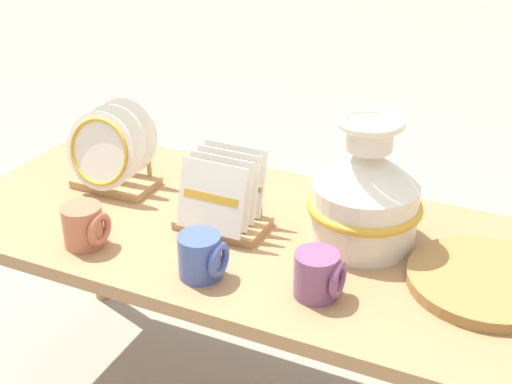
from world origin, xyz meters
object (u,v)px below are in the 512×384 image
(ceramic_vase, at_px, (365,192))
(dish_rack_round_plates, at_px, (112,158))
(mug_cobalt_glaze, at_px, (202,256))
(mug_plum_glaze, at_px, (319,275))
(dish_rack_square_plates, at_px, (223,203))
(wicker_charger_stack, at_px, (485,280))
(mug_terracotta_glaze, at_px, (85,226))

(ceramic_vase, distance_m, dish_rack_round_plates, 0.70)
(mug_cobalt_glaze, xyz_separation_m, mug_plum_glaze, (0.26, 0.04, 0.00))
(ceramic_vase, relative_size, dish_rack_square_plates, 1.45)
(wicker_charger_stack, bearing_deg, mug_cobalt_glaze, -158.56)
(mug_terracotta_glaze, bearing_deg, mug_plum_glaze, 4.04)
(wicker_charger_stack, distance_m, mug_terracotta_glaze, 0.91)
(wicker_charger_stack, height_order, mug_cobalt_glaze, mug_cobalt_glaze)
(ceramic_vase, height_order, mug_cobalt_glaze, ceramic_vase)
(mug_terracotta_glaze, bearing_deg, dish_rack_round_plates, 112.22)
(wicker_charger_stack, relative_size, mug_terracotta_glaze, 3.22)
(dish_rack_square_plates, height_order, mug_plum_glaze, dish_rack_square_plates)
(mug_cobalt_glaze, bearing_deg, ceramic_vase, 46.78)
(ceramic_vase, xyz_separation_m, dish_rack_round_plates, (-0.70, -0.02, -0.04))
(dish_rack_square_plates, distance_m, mug_terracotta_glaze, 0.33)
(mug_cobalt_glaze, bearing_deg, dish_rack_round_plates, 147.15)
(dish_rack_square_plates, distance_m, mug_plum_glaze, 0.36)
(dish_rack_round_plates, xyz_separation_m, wicker_charger_stack, (1.00, -0.05, -0.07))
(dish_rack_square_plates, relative_size, mug_plum_glaze, 2.10)
(mug_terracotta_glaze, xyz_separation_m, mug_plum_glaze, (0.57, 0.04, 0.00))
(wicker_charger_stack, bearing_deg, dish_rack_square_plates, -178.55)
(ceramic_vase, distance_m, mug_plum_glaze, 0.27)
(mug_terracotta_glaze, bearing_deg, mug_cobalt_glaze, 0.17)
(dish_rack_square_plates, relative_size, mug_terracotta_glaze, 2.10)
(dish_rack_round_plates, distance_m, mug_plum_glaze, 0.72)
(dish_rack_round_plates, height_order, mug_cobalt_glaze, dish_rack_round_plates)
(dish_rack_square_plates, height_order, mug_cobalt_glaze, dish_rack_square_plates)
(mug_terracotta_glaze, distance_m, mug_plum_glaze, 0.57)
(dish_rack_round_plates, bearing_deg, dish_rack_square_plates, -9.95)
(dish_rack_square_plates, height_order, wicker_charger_stack, dish_rack_square_plates)
(ceramic_vase, relative_size, wicker_charger_stack, 0.95)
(dish_rack_square_plates, relative_size, mug_cobalt_glaze, 2.10)
(ceramic_vase, relative_size, mug_plum_glaze, 3.06)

